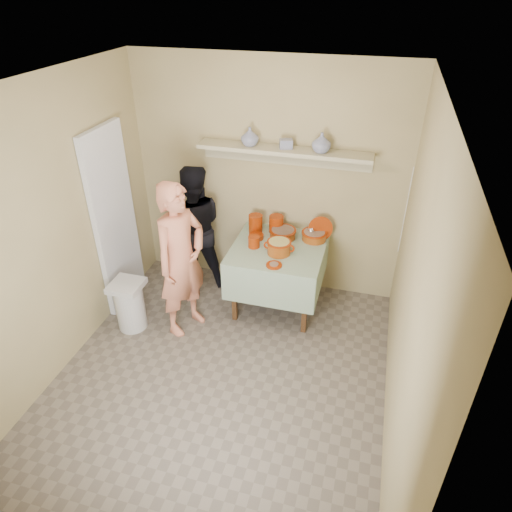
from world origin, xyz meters
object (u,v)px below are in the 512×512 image
(person_cook, at_px, (181,260))
(trash_bin, at_px, (130,305))
(person_helper, at_px, (193,228))
(cazuela_rice, at_px, (279,246))
(serving_table, at_px, (278,256))

(person_cook, bearing_deg, trash_bin, 130.12)
(person_helper, bearing_deg, cazuela_rice, 137.81)
(person_helper, height_order, trash_bin, person_helper)
(person_helper, distance_m, cazuela_rice, 1.11)
(serving_table, bearing_deg, person_helper, 171.06)
(person_helper, height_order, serving_table, person_helper)
(person_cook, relative_size, trash_bin, 2.94)
(person_cook, bearing_deg, person_helper, 37.00)
(person_cook, height_order, person_helper, person_cook)
(person_cook, distance_m, serving_table, 1.06)
(person_helper, bearing_deg, person_cook, 76.90)
(serving_table, bearing_deg, cazuela_rice, -75.09)
(trash_bin, bearing_deg, cazuela_rice, 24.82)
(cazuela_rice, bearing_deg, person_helper, 165.03)
(person_cook, height_order, trash_bin, person_cook)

